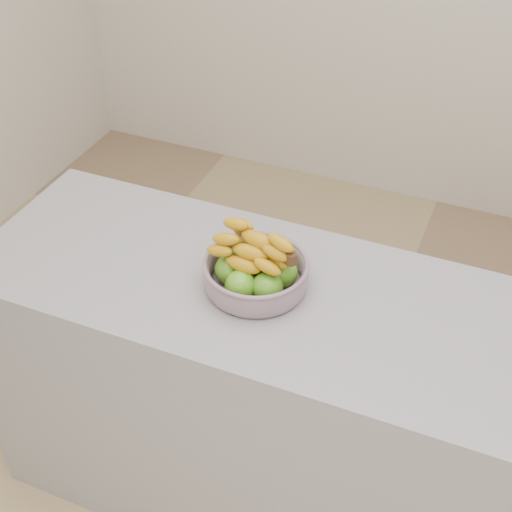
% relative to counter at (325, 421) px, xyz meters
% --- Properties ---
extents(counter, '(2.00, 0.60, 0.90)m').
position_rel_counter_xyz_m(counter, '(0.00, 0.00, 0.00)').
color(counter, gray).
rests_on(counter, ground).
extents(fruit_bowl, '(0.27, 0.27, 0.17)m').
position_rel_counter_xyz_m(fruit_bowl, '(-0.22, 0.00, 0.50)').
color(fruit_bowl, '#95A6B3').
rests_on(fruit_bowl, counter).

